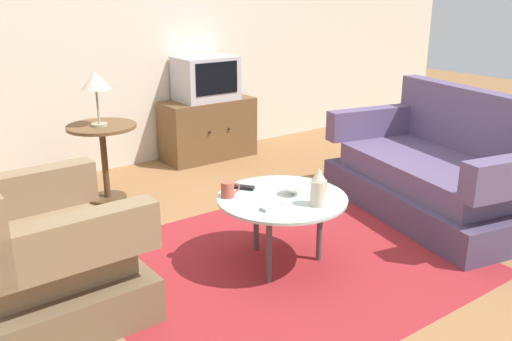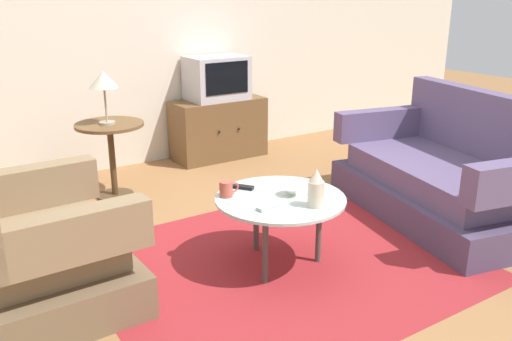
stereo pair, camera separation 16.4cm
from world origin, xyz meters
name	(u,v)px [view 1 (the left image)]	position (x,y,z in m)	size (l,w,h in m)	color
ground_plane	(287,260)	(0.00, 0.00, 0.00)	(16.00, 16.00, 0.00)	olive
back_wall	(116,22)	(0.00, 2.50, 1.35)	(9.00, 0.12, 2.70)	beige
area_rug	(281,263)	(-0.06, -0.01, 0.00)	(2.22, 1.94, 0.00)	maroon
armchair	(41,260)	(-1.40, 0.31, 0.30)	(0.84, 0.96, 0.84)	brown
couch	(440,174)	(1.46, -0.05, 0.30)	(1.24, 1.83, 0.92)	#4B3E5C
coffee_table	(282,202)	(-0.06, -0.01, 0.41)	(0.79, 0.79, 0.45)	#B2C6C1
side_table	(103,146)	(-0.52, 1.69, 0.45)	(0.54, 0.54, 0.62)	brown
tv_stand	(208,129)	(0.76, 2.19, 0.30)	(0.93, 0.43, 0.59)	brown
television	(206,78)	(0.76, 2.21, 0.81)	(0.57, 0.41, 0.42)	#B7B7BC
table_lamp	(95,83)	(-0.54, 1.67, 0.96)	(0.23, 0.23, 0.42)	#9E937A
vase	(319,188)	(0.03, -0.24, 0.56)	(0.09, 0.09, 0.23)	beige
mug	(228,189)	(-0.32, 0.18, 0.50)	(0.13, 0.08, 0.09)	#B74C3D
bowl	(293,191)	(0.02, -0.02, 0.47)	(0.13, 0.13, 0.05)	silver
tv_remote_dark	(242,187)	(-0.17, 0.24, 0.46)	(0.12, 0.15, 0.02)	black
tv_remote_silver	(272,206)	(-0.22, -0.12, 0.46)	(0.16, 0.07, 0.02)	#B2B2B7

